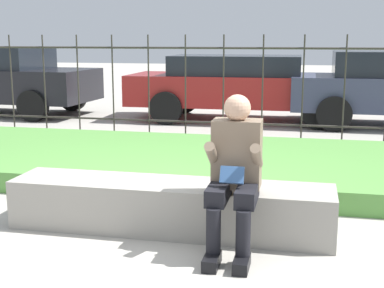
{
  "coord_description": "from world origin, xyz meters",
  "views": [
    {
      "loc": [
        1.3,
        -4.31,
        1.65
      ],
      "look_at": [
        0.18,
        0.81,
        0.61
      ],
      "focal_mm": 50.0,
      "sensor_mm": 36.0,
      "label": 1
    }
  ],
  "objects_px": {
    "car_parked_left": "(0,79)",
    "car_parked_center": "(243,85)",
    "stone_bench": "(170,209)",
    "person_seated_reader": "(235,168)"
  },
  "relations": [
    {
      "from": "car_parked_left",
      "to": "car_parked_center",
      "type": "bearing_deg",
      "value": 4.4
    },
    {
      "from": "stone_bench",
      "to": "car_parked_left",
      "type": "height_order",
      "value": "car_parked_left"
    },
    {
      "from": "stone_bench",
      "to": "car_parked_left",
      "type": "bearing_deg",
      "value": 131.12
    },
    {
      "from": "car_parked_left",
      "to": "car_parked_center",
      "type": "xyz_separation_m",
      "value": [
        5.38,
        0.14,
        -0.06
      ]
    },
    {
      "from": "car_parked_left",
      "to": "stone_bench",
      "type": "bearing_deg",
      "value": -45.96
    },
    {
      "from": "stone_bench",
      "to": "car_parked_left",
      "type": "xyz_separation_m",
      "value": [
        -5.54,
        6.35,
        0.59
      ]
    },
    {
      "from": "stone_bench",
      "to": "person_seated_reader",
      "type": "relative_size",
      "value": 2.28
    },
    {
      "from": "stone_bench",
      "to": "person_seated_reader",
      "type": "xyz_separation_m",
      "value": [
        0.6,
        -0.31,
        0.47
      ]
    },
    {
      "from": "stone_bench",
      "to": "car_parked_center",
      "type": "xyz_separation_m",
      "value": [
        -0.16,
        6.49,
        0.53
      ]
    },
    {
      "from": "person_seated_reader",
      "to": "car_parked_center",
      "type": "xyz_separation_m",
      "value": [
        -0.77,
        6.8,
        0.06
      ]
    }
  ]
}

